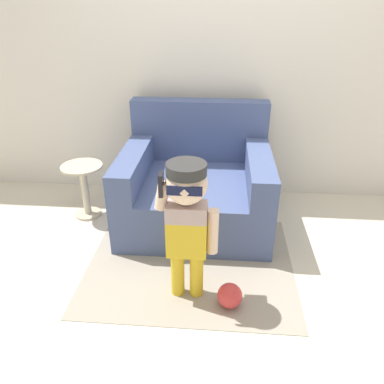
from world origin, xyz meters
name	(u,v)px	position (x,y,z in m)	size (l,w,h in m)	color
ground_plane	(219,238)	(0.00, 0.00, 0.00)	(10.00, 10.00, 0.00)	beige
wall_back	(226,47)	(0.00, 0.85, 1.30)	(10.00, 0.05, 2.60)	silver
armchair	(196,186)	(-0.20, 0.30, 0.30)	(1.15, 1.02, 0.91)	#475684
person_child	(187,212)	(-0.19, -0.62, 0.59)	(0.36, 0.27, 0.89)	gold
side_table	(84,186)	(-1.12, 0.26, 0.28)	(0.33, 0.33, 0.46)	beige
rug	(191,262)	(-0.19, -0.32, 0.00)	(1.41, 1.18, 0.01)	#9E9384
toy_ball	(230,296)	(0.07, -0.70, 0.08)	(0.15, 0.15, 0.15)	#D13838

